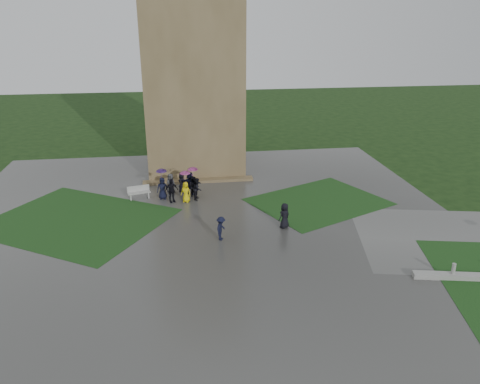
{
  "coord_description": "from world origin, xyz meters",
  "views": [
    {
      "loc": [
        -1.64,
        -25.75,
        12.92
      ],
      "look_at": [
        2.63,
        4.73,
        1.2
      ],
      "focal_mm": 35.0,
      "sensor_mm": 36.0,
      "label": 1
    }
  ],
  "objects": [
    {
      "name": "pedestrian_near",
      "position": [
        4.99,
        1.01,
        0.85
      ],
      "size": [
        0.98,
        0.9,
        1.66
      ],
      "primitive_type": "imported",
      "rotation": [
        0.0,
        0.0,
        3.69
      ],
      "color": "black",
      "rests_on": "plaza"
    },
    {
      "name": "plaza",
      "position": [
        0.0,
        2.0,
        0.01
      ],
      "size": [
        34.0,
        34.0,
        0.02
      ],
      "primitive_type": "cube",
      "color": "#363633",
      "rests_on": "ground"
    },
    {
      "name": "lawn_inset_right",
      "position": [
        8.5,
        5.0,
        0.03
      ],
      "size": [
        11.12,
        10.15,
        0.01
      ],
      "primitive_type": "cube",
      "rotation": [
        0.0,
        0.0,
        0.44
      ],
      "color": "#143512",
      "rests_on": "plaza"
    },
    {
      "name": "visitor_cluster",
      "position": [
        -1.51,
        7.21,
        1.16
      ],
      "size": [
        3.34,
        2.99,
        2.58
      ],
      "color": "black",
      "rests_on": "plaza"
    },
    {
      "name": "lawn_inset_left",
      "position": [
        -8.5,
        4.0,
        0.03
      ],
      "size": [
        14.1,
        13.46,
        0.01
      ],
      "primitive_type": "cube",
      "rotation": [
        0.0,
        0.0,
        -0.56
      ],
      "color": "#143512",
      "rests_on": "plaza"
    },
    {
      "name": "tower",
      "position": [
        0.0,
        15.0,
        9.0
      ],
      "size": [
        8.0,
        8.0,
        18.0
      ],
      "primitive_type": "cube",
      "color": "brown",
      "rests_on": "ground"
    },
    {
      "name": "bench",
      "position": [
        -4.6,
        7.53,
        0.51
      ],
      "size": [
        1.73,
        0.91,
        0.96
      ],
      "rotation": [
        0.0,
        0.0,
        0.25
      ],
      "color": "#A2A29E",
      "rests_on": "plaza"
    },
    {
      "name": "ground",
      "position": [
        0.0,
        0.0,
        0.0
      ],
      "size": [
        120.0,
        120.0,
        0.0
      ],
      "primitive_type": "plane",
      "color": "black"
    },
    {
      "name": "pedestrian_mid",
      "position": [
        0.79,
        -0.14,
        0.77
      ],
      "size": [
        0.87,
        1.09,
        1.5
      ],
      "primitive_type": "imported",
      "rotation": [
        0.0,
        0.0,
        1.13
      ],
      "color": "black",
      "rests_on": "plaza"
    },
    {
      "name": "tower_plinth",
      "position": [
        0.0,
        10.6,
        0.13
      ],
      "size": [
        9.0,
        0.8,
        0.22
      ],
      "primitive_type": "cube",
      "color": "brown",
      "rests_on": "plaza"
    }
  ]
}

